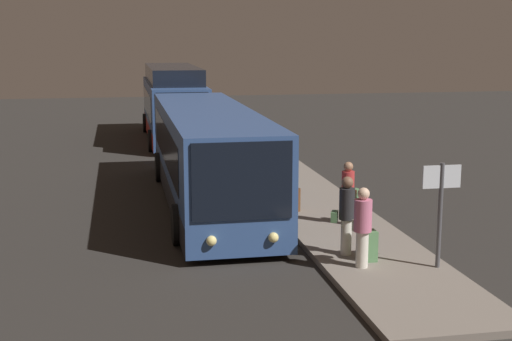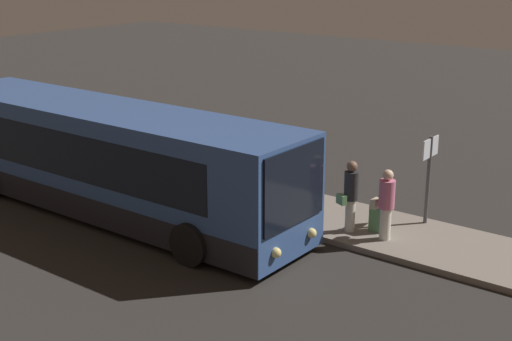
% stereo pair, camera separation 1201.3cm
% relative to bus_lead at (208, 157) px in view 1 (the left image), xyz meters
% --- Properties ---
extents(ground, '(80.00, 80.00, 0.00)m').
position_rel_bus_lead_xyz_m(ground, '(0.92, 0.06, -1.46)').
color(ground, '#2B2826').
extents(platform, '(20.00, 2.77, 0.15)m').
position_rel_bus_lead_xyz_m(platform, '(0.92, 3.04, -1.39)').
color(platform, slate).
rests_on(platform, ground).
extents(bus_lead, '(12.35, 2.87, 2.93)m').
position_rel_bus_lead_xyz_m(bus_lead, '(0.00, 0.00, 0.00)').
color(bus_lead, '#33518C').
rests_on(bus_lead, ground).
extents(bus_second, '(10.27, 2.83, 3.61)m').
position_rel_bus_lead_xyz_m(bus_second, '(-13.89, -0.00, 0.17)').
color(bus_second, '#33518C').
rests_on(bus_second, ground).
extents(passenger_boarding, '(0.57, 0.41, 1.77)m').
position_rel_bus_lead_xyz_m(passenger_boarding, '(7.17, 2.47, -0.36)').
color(passenger_boarding, silver).
rests_on(passenger_boarding, platform).
extents(passenger_waiting, '(0.51, 0.61, 1.83)m').
position_rel_bus_lead_xyz_m(passenger_waiting, '(6.22, 2.40, -0.31)').
color(passenger_waiting, silver).
rests_on(passenger_waiting, platform).
extents(passenger_with_bags, '(0.38, 0.54, 1.69)m').
position_rel_bus_lead_xyz_m(passenger_with_bags, '(3.67, 3.29, -0.39)').
color(passenger_with_bags, '#2D2D33').
rests_on(passenger_with_bags, platform).
extents(suitcase, '(0.34, 0.24, 0.93)m').
position_rel_bus_lead_xyz_m(suitcase, '(6.78, 2.80, -0.96)').
color(suitcase, '#598C59').
rests_on(suitcase, platform).
extents(sign_post, '(0.10, 0.86, 2.31)m').
position_rel_bus_lead_xyz_m(sign_post, '(7.51, 4.09, 0.21)').
color(sign_post, '#4C4C51').
rests_on(sign_post, platform).
extents(trash_bin, '(0.44, 0.44, 0.65)m').
position_rel_bus_lead_xyz_m(trash_bin, '(1.99, 2.19, -0.99)').
color(trash_bin, '#593319').
rests_on(trash_bin, platform).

